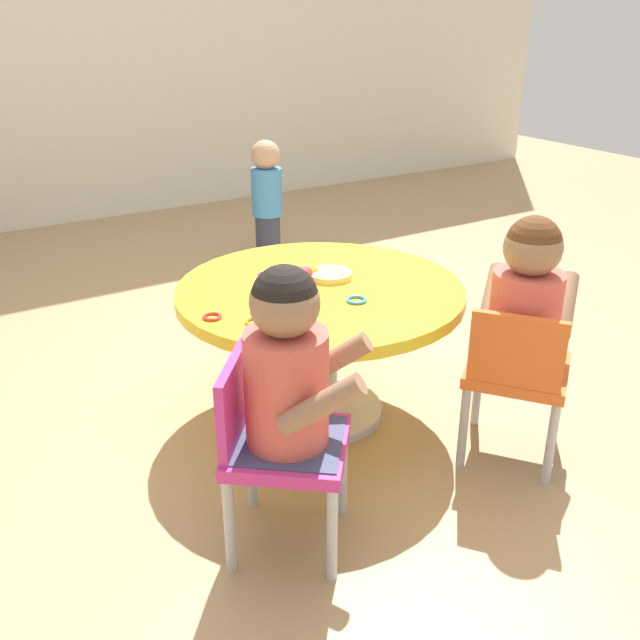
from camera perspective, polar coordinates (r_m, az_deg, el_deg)
ground_plane at (r=2.56m, az=0.00°, el=-7.46°), size 10.00×10.00×0.00m
craft_table at (r=2.38m, az=0.00°, el=0.34°), size 0.95×0.95×0.48m
child_chair_left at (r=1.85m, az=-3.68°, el=-9.82°), size 0.42×0.42×0.54m
seated_child_left at (r=1.73m, az=-2.57°, el=-3.68°), size 0.44×0.43×0.51m
child_chair_right at (r=2.25m, az=15.49°, el=-4.12°), size 0.42×0.42×0.54m
seated_child_right at (r=2.20m, az=16.25°, el=1.57°), size 0.44×0.42×0.51m
toddler_standing at (r=3.99m, az=-4.29°, el=9.81°), size 0.17×0.17×0.67m
rolling_pin at (r=2.34m, az=-2.13°, el=3.36°), size 0.22×0.10×0.05m
craft_scissors at (r=2.45m, az=-3.86°, el=3.76°), size 0.14×0.09×0.01m
playdough_blob_0 at (r=2.41m, az=0.80°, el=3.66°), size 0.15×0.15×0.02m
cookie_cutter_0 at (r=2.07m, az=-5.22°, el=-0.13°), size 0.06×0.06×0.01m
cookie_cutter_1 at (r=2.10m, az=-1.37°, el=0.22°), size 0.06×0.06×0.01m
cookie_cutter_2 at (r=2.22m, az=2.94°, el=1.62°), size 0.07×0.07×0.01m
cookie_cutter_3 at (r=2.12m, az=-8.66°, el=0.27°), size 0.06×0.06×0.01m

